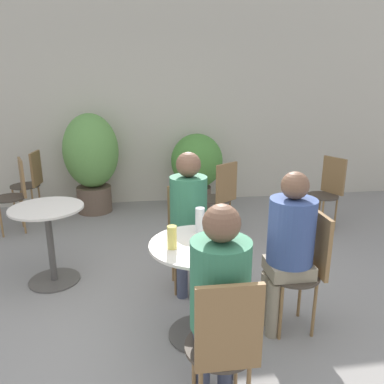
# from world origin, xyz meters

# --- Properties ---
(ground_plane) EXTENTS (20.00, 20.00, 0.00)m
(ground_plane) POSITION_xyz_m (0.00, 0.00, 0.00)
(ground_plane) COLOR gray
(storefront_wall) EXTENTS (10.00, 0.06, 3.00)m
(storefront_wall) POSITION_xyz_m (0.00, 3.38, 1.50)
(storefront_wall) COLOR beige
(storefront_wall) RESTS_ON ground_plane
(cafe_table_near) EXTENTS (0.71, 0.71, 0.73)m
(cafe_table_near) POSITION_xyz_m (0.21, 0.05, 0.52)
(cafe_table_near) COLOR #514C47
(cafe_table_near) RESTS_ON ground_plane
(cafe_table_far) EXTENTS (0.64, 0.64, 0.73)m
(cafe_table_far) POSITION_xyz_m (-1.01, 1.01, 0.49)
(cafe_table_far) COLOR #514C47
(cafe_table_far) RESTS_ON ground_plane
(bistro_chair_0) EXTENTS (0.38, 0.38, 0.90)m
(bistro_chair_0) POSITION_xyz_m (0.20, -0.73, 0.54)
(bistro_chair_0) COLOR #42382D
(bistro_chair_0) RESTS_ON ground_plane
(bistro_chair_1) EXTENTS (0.38, 0.38, 0.90)m
(bistro_chair_1) POSITION_xyz_m (0.98, 0.04, 0.54)
(bistro_chair_1) COLOR #42382D
(bistro_chair_1) RESTS_ON ground_plane
(bistro_chair_2) EXTENTS (0.38, 0.38, 0.90)m
(bistro_chair_2) POSITION_xyz_m (0.21, 0.82, 0.54)
(bistro_chair_2) COLOR #42382D
(bistro_chair_2) RESTS_ON ground_plane
(bistro_chair_3) EXTENTS (0.43, 0.41, 0.90)m
(bistro_chair_3) POSITION_xyz_m (2.12, 1.90, 0.54)
(bistro_chair_3) COLOR #42382D
(bistro_chair_3) RESTS_ON ground_plane
(bistro_chair_4) EXTENTS (0.39, 0.38, 0.90)m
(bistro_chair_4) POSITION_xyz_m (-1.63, 2.87, 0.54)
(bistro_chair_4) COLOR #42382D
(bistro_chair_4) RESTS_ON ground_plane
(bistro_chair_5) EXTENTS (0.43, 0.44, 0.90)m
(bistro_chair_5) POSITION_xyz_m (0.76, 1.85, 0.54)
(bistro_chair_5) COLOR #42382D
(bistro_chair_5) RESTS_ON ground_plane
(bistro_chair_6) EXTENTS (0.42, 0.41, 0.90)m
(bistro_chair_6) POSITION_xyz_m (-1.67, 2.36, 0.54)
(bistro_chair_6) COLOR #42382D
(bistro_chair_6) RESTS_ON ground_plane
(seated_person_0) EXTENTS (0.31, 0.32, 1.22)m
(seated_person_0) POSITION_xyz_m (0.20, -0.58, 0.73)
(seated_person_0) COLOR #42475B
(seated_person_0) RESTS_ON ground_plane
(seated_person_1) EXTENTS (0.34, 0.33, 1.21)m
(seated_person_1) POSITION_xyz_m (0.84, 0.04, 0.72)
(seated_person_1) COLOR gray
(seated_person_1) RESTS_ON ground_plane
(seated_person_2) EXTENTS (0.31, 0.32, 1.24)m
(seated_person_2) POSITION_xyz_m (0.21, 0.68, 0.74)
(seated_person_2) COLOR #42475B
(seated_person_2) RESTS_ON ground_plane
(beer_glass_0) EXTENTS (0.07, 0.07, 0.19)m
(beer_glass_0) POSITION_xyz_m (0.24, 0.25, 0.82)
(beer_glass_0) COLOR silver
(beer_glass_0) RESTS_ON cafe_table_near
(beer_glass_1) EXTENTS (0.06, 0.06, 0.16)m
(beer_glass_1) POSITION_xyz_m (0.01, -0.00, 0.81)
(beer_glass_1) COLOR #DBC65B
(beer_glass_1) RESTS_ON cafe_table_near
(beer_glass_2) EXTENTS (0.07, 0.07, 0.20)m
(beer_glass_2) POSITION_xyz_m (0.22, -0.16, 0.82)
(beer_glass_2) COLOR #B28433
(beer_glass_2) RESTS_ON cafe_table_near
(beer_glass_3) EXTENTS (0.07, 0.07, 0.15)m
(beer_glass_3) POSITION_xyz_m (0.41, 0.07, 0.80)
(beer_glass_3) COLOR silver
(beer_glass_3) RESTS_ON cafe_table_near
(potted_plant_0) EXTENTS (0.75, 0.75, 1.39)m
(potted_plant_0) POSITION_xyz_m (-0.83, 2.98, 0.79)
(potted_plant_0) COLOR brown
(potted_plant_0) RESTS_ON ground_plane
(potted_plant_1) EXTENTS (0.74, 0.74, 1.08)m
(potted_plant_1) POSITION_xyz_m (0.65, 2.98, 0.63)
(potted_plant_1) COLOR brown
(potted_plant_1) RESTS_ON ground_plane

